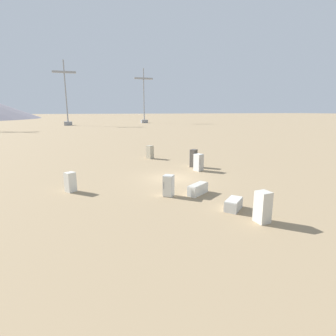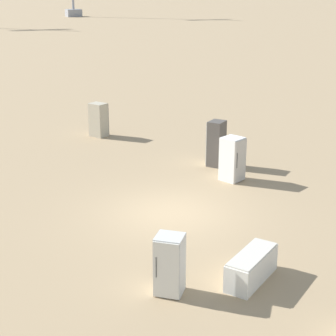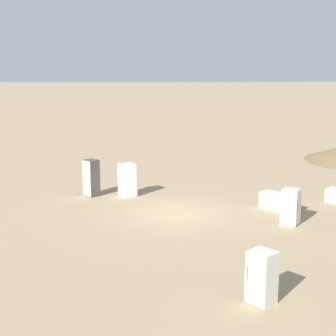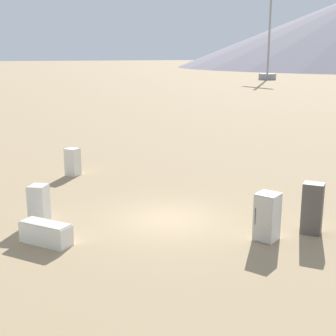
{
  "view_description": "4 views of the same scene",
  "coord_description": "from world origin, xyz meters",
  "px_view_note": "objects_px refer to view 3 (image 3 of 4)",
  "views": [
    {
      "loc": [
        7.23,
        20.82,
        5.75
      ],
      "look_at": [
        0.71,
        0.72,
        1.12
      ],
      "focal_mm": 28.0,
      "sensor_mm": 36.0,
      "label": 1
    },
    {
      "loc": [
        6.38,
        15.33,
        7.08
      ],
      "look_at": [
        0.6,
        1.23,
        1.99
      ],
      "focal_mm": 60.0,
      "sensor_mm": 36.0,
      "label": 2
    },
    {
      "loc": [
        19.49,
        -2.28,
        5.89
      ],
      "look_at": [
        -0.64,
        -0.3,
        1.92
      ],
      "focal_mm": 50.0,
      "sensor_mm": 36.0,
      "label": 3
    },
    {
      "loc": [
        -15.06,
        7.77,
        6.14
      ],
      "look_at": [
        1.08,
        -0.56,
        1.74
      ],
      "focal_mm": 50.0,
      "sensor_mm": 36.0,
      "label": 4
    }
  ],
  "objects_px": {
    "discarded_fridge_0": "(128,180)",
    "discarded_fridge_2": "(262,277)",
    "discarded_fridge_1": "(291,207)",
    "discarded_fridge_6": "(279,202)",
    "discarded_fridge_3": "(91,178)"
  },
  "relations": [
    {
      "from": "discarded_fridge_1",
      "to": "discarded_fridge_2",
      "type": "distance_m",
      "value": 7.17
    },
    {
      "from": "discarded_fridge_2",
      "to": "discarded_fridge_3",
      "type": "bearing_deg",
      "value": -12.81
    },
    {
      "from": "discarded_fridge_2",
      "to": "discarded_fridge_1",
      "type": "bearing_deg",
      "value": -62.3
    },
    {
      "from": "discarded_fridge_3",
      "to": "discarded_fridge_1",
      "type": "bearing_deg",
      "value": -161.35
    },
    {
      "from": "discarded_fridge_2",
      "to": "discarded_fridge_3",
      "type": "distance_m",
      "value": 12.95
    },
    {
      "from": "discarded_fridge_3",
      "to": "discarded_fridge_6",
      "type": "height_order",
      "value": "discarded_fridge_3"
    },
    {
      "from": "discarded_fridge_0",
      "to": "discarded_fridge_1",
      "type": "relative_size",
      "value": 1.12
    },
    {
      "from": "discarded_fridge_0",
      "to": "discarded_fridge_2",
      "type": "xyz_separation_m",
      "value": [
        11.65,
        3.34,
        -0.1
      ]
    },
    {
      "from": "discarded_fridge_1",
      "to": "discarded_fridge_6",
      "type": "xyz_separation_m",
      "value": [
        -2.09,
        0.25,
        -0.37
      ]
    },
    {
      "from": "discarded_fridge_1",
      "to": "discarded_fridge_6",
      "type": "distance_m",
      "value": 2.14
    },
    {
      "from": "discarded_fridge_0",
      "to": "discarded_fridge_1",
      "type": "bearing_deg",
      "value": 25.81
    },
    {
      "from": "discarded_fridge_3",
      "to": "discarded_fridge_2",
      "type": "bearing_deg",
      "value": 165.31
    },
    {
      "from": "discarded_fridge_6",
      "to": "discarded_fridge_3",
      "type": "bearing_deg",
      "value": -56.6
    },
    {
      "from": "discarded_fridge_0",
      "to": "discarded_fridge_2",
      "type": "bearing_deg",
      "value": -9.47
    },
    {
      "from": "discarded_fridge_0",
      "to": "discarded_fridge_1",
      "type": "height_order",
      "value": "discarded_fridge_0"
    }
  ]
}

